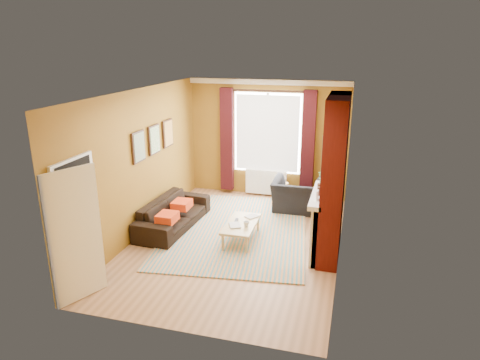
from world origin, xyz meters
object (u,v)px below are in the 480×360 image
at_px(sofa, 173,214).
at_px(wicker_stool, 281,192).
at_px(coffee_table, 241,225).
at_px(armchair, 298,195).
at_px(floor_lamp, 329,154).

height_order(sofa, wicker_stool, sofa).
bearing_deg(coffee_table, wicker_stool, 80.94).
relative_size(armchair, coffee_table, 1.00).
bearing_deg(floor_lamp, wicker_stool, 172.05).
height_order(armchair, coffee_table, armchair).
bearing_deg(sofa, armchair, -52.29).
relative_size(sofa, wicker_stool, 4.53).
xyz_separation_m(armchair, wicker_stool, (-0.48, 0.51, -0.14)).
distance_m(armchair, coffee_table, 2.00).
xyz_separation_m(sofa, floor_lamp, (2.91, 1.94, 0.96)).
bearing_deg(coffee_table, floor_lamp, 56.24).
bearing_deg(wicker_stool, floor_lamp, -7.95).
relative_size(wicker_stool, floor_lamp, 0.28).
height_order(sofa, armchair, armchair).
height_order(coffee_table, floor_lamp, floor_lamp).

